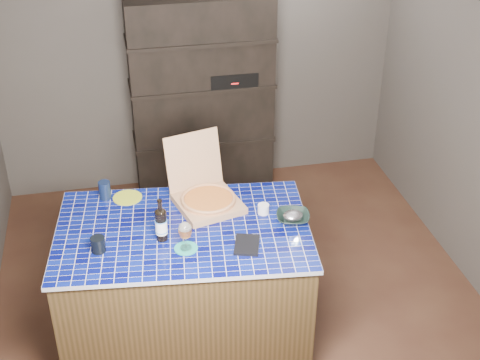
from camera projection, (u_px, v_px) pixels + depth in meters
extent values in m
plane|color=brown|center=(238.00, 294.00, 4.94)|extent=(3.50, 3.50, 0.00)
plane|color=#4D4843|center=(197.00, 52.00, 5.76)|extent=(3.50, 0.00, 3.50)
plane|color=#4D4843|center=(320.00, 335.00, 2.83)|extent=(3.50, 0.00, 3.50)
cube|color=black|center=(202.00, 99.00, 5.76)|extent=(1.20, 0.40, 1.80)
cube|color=black|center=(231.00, 75.00, 5.65)|extent=(0.40, 0.32, 0.12)
cube|color=#4B351D|center=(186.00, 284.00, 4.39)|extent=(1.64, 1.13, 0.84)
cube|color=#040844|center=(183.00, 230.00, 4.17)|extent=(1.68, 1.17, 0.03)
cube|color=tan|center=(209.00, 204.00, 4.36)|extent=(0.47, 0.47, 0.04)
cube|color=tan|center=(193.00, 160.00, 4.43)|extent=(0.40, 0.18, 0.38)
cylinder|color=#B6794C|center=(208.00, 200.00, 4.35)|extent=(0.36, 0.36, 0.01)
cylinder|color=maroon|center=(208.00, 199.00, 4.34)|extent=(0.31, 0.31, 0.01)
torus|color=#B6794C|center=(208.00, 198.00, 4.34)|extent=(0.36, 0.36, 0.02)
cylinder|color=black|center=(161.00, 226.00, 4.02)|extent=(0.07, 0.07, 0.20)
ellipsoid|color=black|center=(160.00, 212.00, 3.97)|extent=(0.07, 0.07, 0.04)
cylinder|color=black|center=(160.00, 205.00, 3.94)|extent=(0.03, 0.03, 0.08)
cylinder|color=white|center=(161.00, 227.00, 4.02)|extent=(0.07, 0.07, 0.09)
cylinder|color=#3B7CC9|center=(162.00, 231.00, 4.04)|extent=(0.08, 0.08, 0.01)
cylinder|color=#3B7CC9|center=(161.00, 221.00, 4.00)|extent=(0.08, 0.08, 0.01)
cylinder|color=teal|center=(186.00, 248.00, 3.98)|extent=(0.14, 0.14, 0.01)
cylinder|color=white|center=(186.00, 248.00, 3.98)|extent=(0.07, 0.07, 0.01)
cylinder|color=white|center=(186.00, 242.00, 3.96)|extent=(0.01, 0.01, 0.08)
ellipsoid|color=white|center=(185.00, 230.00, 3.91)|extent=(0.08, 0.08, 0.11)
cylinder|color=#BB611E|center=(185.00, 232.00, 3.92)|extent=(0.07, 0.07, 0.05)
cylinder|color=white|center=(185.00, 228.00, 3.90)|extent=(0.07, 0.07, 0.02)
cylinder|color=black|center=(98.00, 244.00, 3.94)|extent=(0.09, 0.09, 0.10)
cube|color=black|center=(247.00, 245.00, 4.00)|extent=(0.20, 0.24, 0.02)
imported|color=black|center=(293.00, 217.00, 4.22)|extent=(0.25, 0.25, 0.05)
ellipsoid|color=#AAA9B5|center=(293.00, 216.00, 4.21)|extent=(0.13, 0.11, 0.06)
cylinder|color=white|center=(263.00, 209.00, 4.29)|extent=(0.07, 0.07, 0.06)
cylinder|color=black|center=(105.00, 190.00, 4.43)|extent=(0.08, 0.08, 0.12)
cylinder|color=#ADBC28|center=(128.00, 198.00, 4.46)|extent=(0.19, 0.19, 0.01)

